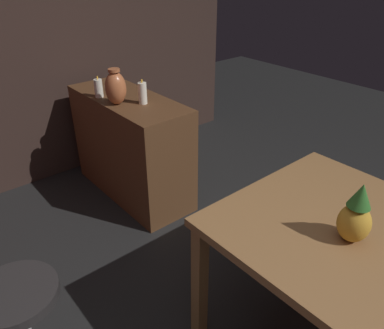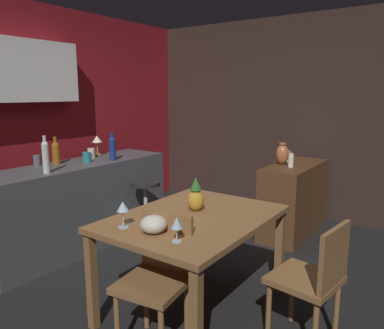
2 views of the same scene
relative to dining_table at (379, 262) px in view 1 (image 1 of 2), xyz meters
The scene contains 6 objects.
dining_table is the anchor object (origin of this frame).
sideboard_cabinet 1.99m from the dining_table, ahead, with size 1.10×0.44×0.82m, color #56351E.
pineapple_centerpiece 0.23m from the dining_table, 27.87° to the left, with size 0.13×0.13×0.26m.
pillar_candle_tall 2.12m from the dining_table, ahead, with size 0.06×0.06×0.16m.
pillar_candle_short 1.80m from the dining_table, ahead, with size 0.06×0.06×0.18m.
vase_copper 1.91m from the dining_table, ahead, with size 0.15×0.15×0.25m.
Camera 1 is at (-0.53, 1.00, 1.75)m, focal length 35.23 mm.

